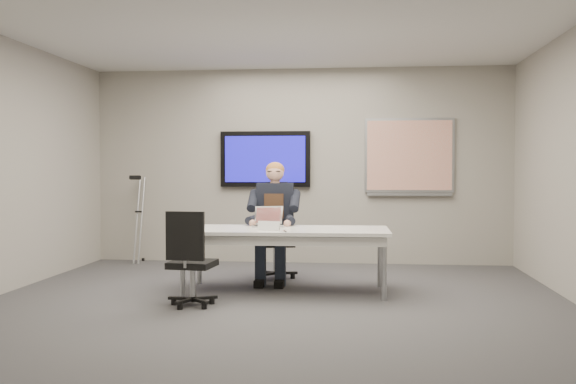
# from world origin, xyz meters

# --- Properties ---
(floor) EXTENTS (6.00, 6.00, 0.02)m
(floor) POSITION_xyz_m (0.00, 0.00, 0.00)
(floor) COLOR #363638
(floor) RESTS_ON ground
(ceiling) EXTENTS (6.00, 6.00, 0.02)m
(ceiling) POSITION_xyz_m (0.00, 0.00, 2.80)
(ceiling) COLOR silver
(ceiling) RESTS_ON wall_back
(wall_back) EXTENTS (6.00, 0.02, 2.80)m
(wall_back) POSITION_xyz_m (0.00, 3.00, 1.40)
(wall_back) COLOR #9C988D
(wall_back) RESTS_ON ground
(wall_front) EXTENTS (6.00, 0.02, 2.80)m
(wall_front) POSITION_xyz_m (0.00, -3.00, 1.40)
(wall_front) COLOR #9C988D
(wall_front) RESTS_ON ground
(conference_table) EXTENTS (2.28, 0.99, 0.70)m
(conference_table) POSITION_xyz_m (0.03, 0.78, 0.62)
(conference_table) COLOR white
(conference_table) RESTS_ON ground
(tv_display) EXTENTS (1.30, 0.09, 0.80)m
(tv_display) POSITION_xyz_m (-0.50, 2.95, 1.50)
(tv_display) COLOR black
(tv_display) RESTS_ON wall_back
(whiteboard) EXTENTS (1.25, 0.08, 1.10)m
(whiteboard) POSITION_xyz_m (1.55, 2.97, 1.53)
(whiteboard) COLOR #989BA0
(whiteboard) RESTS_ON wall_back
(office_chair_far) EXTENTS (0.57, 0.57, 1.02)m
(office_chair_far) POSITION_xyz_m (-0.19, 1.62, 0.32)
(office_chair_far) COLOR black
(office_chair_far) RESTS_ON ground
(office_chair_near) EXTENTS (0.49, 0.49, 0.95)m
(office_chair_near) POSITION_xyz_m (-0.80, -0.10, 0.30)
(office_chair_near) COLOR black
(office_chair_near) RESTS_ON ground
(seated_person) EXTENTS (0.46, 0.79, 1.44)m
(seated_person) POSITION_xyz_m (-0.18, 1.36, 0.58)
(seated_person) COLOR #1E2532
(seated_person) RESTS_ON office_chair_far
(crutch) EXTENTS (0.40, 0.72, 1.35)m
(crutch) POSITION_xyz_m (-2.32, 2.76, 0.65)
(crutch) COLOR #A5A7AD
(crutch) RESTS_ON ground
(laptop) EXTENTS (0.38, 0.40, 0.23)m
(laptop) POSITION_xyz_m (-0.20, 1.01, 0.76)
(laptop) COLOR #B7B7B9
(laptop) RESTS_ON conference_table
(name_tent) EXTENTS (0.25, 0.12, 0.10)m
(name_tent) POSITION_xyz_m (-0.12, 0.59, 0.75)
(name_tent) COLOR white
(name_tent) RESTS_ON conference_table
(pen) EXTENTS (0.05, 0.14, 0.01)m
(pen) POSITION_xyz_m (0.07, 0.42, 0.70)
(pen) COLOR black
(pen) RESTS_ON conference_table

